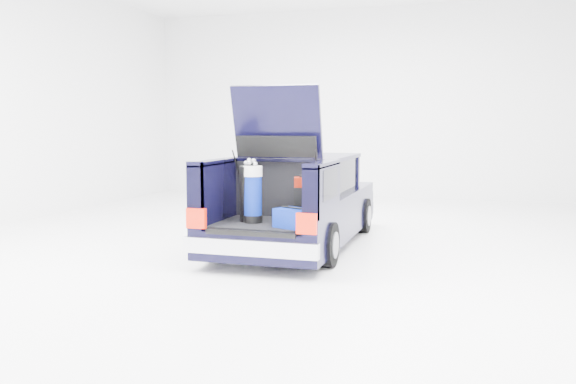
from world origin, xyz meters
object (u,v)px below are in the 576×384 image
(red_suitcase, at_px, (308,199))
(black_golf_bag, at_px, (248,193))
(blue_golf_bag, at_px, (253,194))
(blue_duffel, at_px, (296,218))
(car, at_px, (299,203))

(red_suitcase, relative_size, black_golf_bag, 0.74)
(red_suitcase, relative_size, blue_golf_bag, 0.73)
(blue_duffel, bearing_deg, red_suitcase, 113.86)
(car, height_order, blue_golf_bag, car)
(car, distance_m, red_suitcase, 1.42)
(red_suitcase, xyz_separation_m, blue_duffel, (0.00, -0.61, -0.18))
(blue_golf_bag, bearing_deg, red_suitcase, 35.24)
(car, distance_m, blue_golf_bag, 1.69)
(blue_golf_bag, relative_size, blue_duffel, 1.44)
(car, bearing_deg, black_golf_bag, -99.31)
(red_suitcase, distance_m, blue_golf_bag, 0.77)
(car, relative_size, blue_golf_bag, 5.34)
(black_golf_bag, relative_size, blue_golf_bag, 0.99)
(red_suitcase, bearing_deg, blue_golf_bag, -168.89)
(car, bearing_deg, blue_golf_bag, -96.31)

